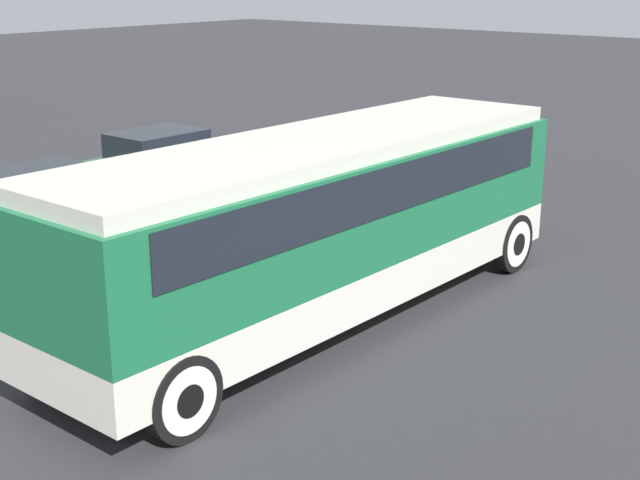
# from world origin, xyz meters

# --- Properties ---
(ground_plane) EXTENTS (120.00, 120.00, 0.00)m
(ground_plane) POSITION_xyz_m (0.00, 0.00, 0.00)
(ground_plane) COLOR #2D2D30
(tour_bus) EXTENTS (9.75, 2.61, 2.89)m
(tour_bus) POSITION_xyz_m (0.10, -0.00, 1.75)
(tour_bus) COLOR silver
(tour_bus) RESTS_ON ground_plane
(parked_car_near) EXTENTS (4.19, 1.80, 1.44)m
(parked_car_near) POSITION_xyz_m (4.15, 8.60, 0.71)
(parked_car_near) COLOR #2D5638
(parked_car_near) RESTS_ON ground_plane
(parked_car_mid) EXTENTS (4.02, 1.86, 1.32)m
(parked_car_mid) POSITION_xyz_m (0.18, 7.64, 0.66)
(parked_car_mid) COLOR #7A6B5B
(parked_car_mid) RESTS_ON ground_plane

